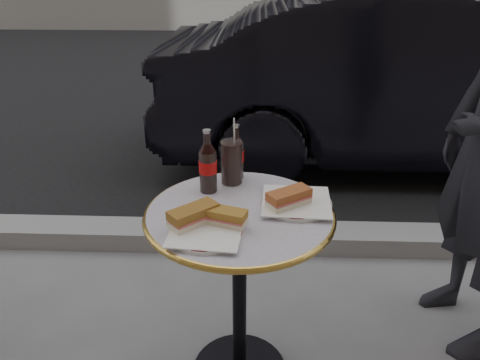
{
  "coord_description": "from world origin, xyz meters",
  "views": [
    {
      "loc": [
        0.05,
        -1.32,
        1.48
      ],
      "look_at": [
        0.0,
        0.05,
        0.82
      ],
      "focal_mm": 35.0,
      "sensor_mm": 36.0,
      "label": 1
    }
  ],
  "objects_px": {
    "plate_left": "(206,233)",
    "parked_car": "(420,79)",
    "plate_right": "(296,203)",
    "cola_glass": "(232,162)",
    "bistro_table": "(239,300)",
    "cola_bottle_left": "(208,161)",
    "cola_bottle_right": "(236,151)"
  },
  "relations": [
    {
      "from": "plate_right",
      "to": "cola_bottle_left",
      "type": "xyz_separation_m",
      "value": [
        -0.3,
        0.09,
        0.11
      ]
    },
    {
      "from": "bistro_table",
      "to": "parked_car",
      "type": "height_order",
      "value": "parked_car"
    },
    {
      "from": "cola_glass",
      "to": "plate_left",
      "type": "bearing_deg",
      "value": -98.9
    },
    {
      "from": "bistro_table",
      "to": "cola_bottle_left",
      "type": "height_order",
      "value": "cola_bottle_left"
    },
    {
      "from": "bistro_table",
      "to": "cola_bottle_right",
      "type": "distance_m",
      "value": 0.54
    },
    {
      "from": "cola_glass",
      "to": "cola_bottle_left",
      "type": "bearing_deg",
      "value": -137.63
    },
    {
      "from": "plate_right",
      "to": "bistro_table",
      "type": "bearing_deg",
      "value": -165.97
    },
    {
      "from": "plate_left",
      "to": "parked_car",
      "type": "height_order",
      "value": "parked_car"
    },
    {
      "from": "bistro_table",
      "to": "cola_bottle_left",
      "type": "relative_size",
      "value": 3.23
    },
    {
      "from": "cola_bottle_left",
      "to": "cola_glass",
      "type": "distance_m",
      "value": 0.11
    },
    {
      "from": "plate_right",
      "to": "parked_car",
      "type": "distance_m",
      "value": 2.4
    },
    {
      "from": "plate_right",
      "to": "plate_left",
      "type": "bearing_deg",
      "value": -145.51
    },
    {
      "from": "bistro_table",
      "to": "cola_bottle_left",
      "type": "bearing_deg",
      "value": 129.21
    },
    {
      "from": "plate_right",
      "to": "cola_glass",
      "type": "relative_size",
      "value": 1.46
    },
    {
      "from": "parked_car",
      "to": "bistro_table",
      "type": "bearing_deg",
      "value": 149.91
    },
    {
      "from": "bistro_table",
      "to": "cola_bottle_right",
      "type": "relative_size",
      "value": 3.56
    },
    {
      "from": "plate_left",
      "to": "parked_car",
      "type": "bearing_deg",
      "value": 59.94
    },
    {
      "from": "bistro_table",
      "to": "parked_car",
      "type": "distance_m",
      "value": 2.55
    },
    {
      "from": "bistro_table",
      "to": "cola_glass",
      "type": "height_order",
      "value": "cola_glass"
    },
    {
      "from": "bistro_table",
      "to": "parked_car",
      "type": "xyz_separation_m",
      "value": [
        1.26,
        2.19,
        0.27
      ]
    },
    {
      "from": "cola_bottle_right",
      "to": "plate_left",
      "type": "bearing_deg",
      "value": -99.89
    },
    {
      "from": "plate_left",
      "to": "plate_right",
      "type": "xyz_separation_m",
      "value": [
        0.28,
        0.19,
        0.0
      ]
    },
    {
      "from": "bistro_table",
      "to": "cola_glass",
      "type": "distance_m",
      "value": 0.5
    },
    {
      "from": "plate_left",
      "to": "cola_bottle_left",
      "type": "relative_size",
      "value": 0.98
    },
    {
      "from": "cola_glass",
      "to": "parked_car",
      "type": "distance_m",
      "value": 2.38
    },
    {
      "from": "plate_left",
      "to": "parked_car",
      "type": "relative_size",
      "value": 0.06
    },
    {
      "from": "plate_left",
      "to": "plate_right",
      "type": "relative_size",
      "value": 0.94
    },
    {
      "from": "plate_left",
      "to": "bistro_table",
      "type": "bearing_deg",
      "value": 57.5
    },
    {
      "from": "plate_right",
      "to": "cola_bottle_left",
      "type": "relative_size",
      "value": 1.04
    },
    {
      "from": "bistro_table",
      "to": "parked_car",
      "type": "relative_size",
      "value": 0.19
    },
    {
      "from": "plate_right",
      "to": "cola_bottle_right",
      "type": "height_order",
      "value": "cola_bottle_right"
    },
    {
      "from": "cola_bottle_left",
      "to": "cola_bottle_right",
      "type": "height_order",
      "value": "cola_bottle_left"
    }
  ]
}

